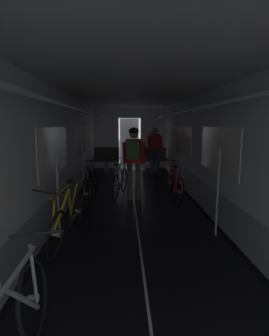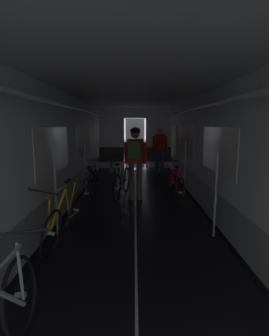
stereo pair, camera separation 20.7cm
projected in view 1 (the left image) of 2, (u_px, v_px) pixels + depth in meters
ground_plane at (152, 336)px, 2.30m from camera, size 60.00×60.00×0.00m
train_car_shell at (135, 129)px, 5.58m from camera, size 3.14×12.34×2.57m
bench_seat_far_left at (106, 157)px, 10.14m from camera, size 0.98×0.51×0.95m
bench_seat_far_right at (154, 157)px, 10.21m from camera, size 0.98×0.51×0.95m
bicycle_black at (90, 186)px, 6.20m from camera, size 0.44×1.69×0.94m
bicycle_yellow at (68, 218)px, 4.11m from camera, size 0.54×1.69×0.96m
bicycle_red at (174, 185)px, 6.37m from camera, size 0.44×1.69×0.95m
person_cyclist_aisle at (134, 156)px, 6.30m from camera, size 0.55×0.42×1.73m
bicycle_white_in_aisle at (120, 182)px, 6.66m from camera, size 0.48×1.67×0.94m
person_standing_near_bench at (155, 147)px, 9.77m from camera, size 0.53×0.23×1.69m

